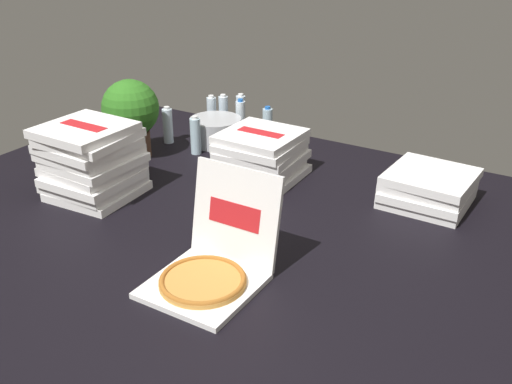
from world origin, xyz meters
TOP-DOWN VIEW (x-y plane):
  - ground_plane at (0.00, 0.00)m, footprint 3.20×2.40m
  - open_pizza_box at (0.16, -0.39)m, footprint 0.38×0.46m
  - pizza_stack_left_mid at (0.65, 0.67)m, footprint 0.40×0.39m
  - pizza_stack_right_mid at (-0.76, -0.08)m, footprint 0.41×0.41m
  - pizza_stack_center_near at (-0.18, 0.53)m, footprint 0.41×0.41m
  - ice_bucket at (-0.67, 0.81)m, footprint 0.31×0.31m
  - water_bottle_0 at (-0.83, 1.00)m, footprint 0.06×0.06m
  - water_bottle_1 at (-0.41, 0.98)m, footprint 0.06×0.06m
  - water_bottle_2 at (-0.91, 0.67)m, footprint 0.06×0.06m
  - water_bottle_3 at (-0.67, 0.61)m, footprint 0.06×0.06m
  - water_bottle_4 at (-0.77, 1.05)m, footprint 0.06×0.06m
  - water_bottle_5 at (-0.63, 1.02)m, footprint 0.06×0.06m
  - water_bottle_6 at (-0.69, 1.12)m, footprint 0.06×0.06m
  - potted_plant at (-0.94, 0.40)m, footprint 0.31×0.31m

SIDE VIEW (x-z plane):
  - ground_plane at x=0.00m, z-range -0.02..0.00m
  - open_pizza_box at x=0.16m, z-range -0.12..0.27m
  - ice_bucket at x=-0.67m, z-range 0.00..0.15m
  - pizza_stack_left_mid at x=0.65m, z-range 0.00..0.16m
  - water_bottle_0 at x=-0.83m, z-range -0.01..0.22m
  - water_bottle_1 at x=-0.41m, z-range -0.01..0.22m
  - water_bottle_2 at x=-0.91m, z-range -0.01..0.22m
  - water_bottle_3 at x=-0.67m, z-range -0.01..0.22m
  - water_bottle_4 at x=-0.77m, z-range -0.01..0.22m
  - water_bottle_5 at x=-0.63m, z-range -0.01..0.22m
  - water_bottle_6 at x=-0.69m, z-range -0.01..0.22m
  - pizza_stack_center_near at x=-0.18m, z-range 0.00..0.24m
  - pizza_stack_right_mid at x=-0.76m, z-range 0.00..0.36m
  - potted_plant at x=-0.94m, z-range 0.03..0.47m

